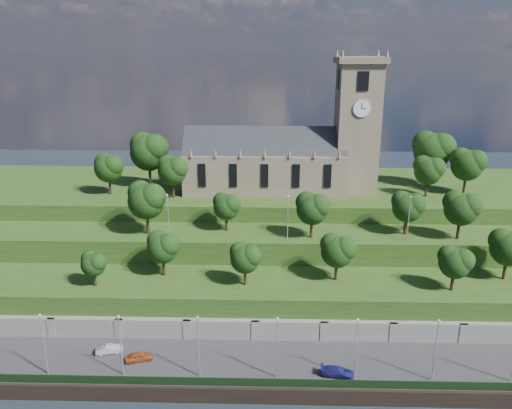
{
  "coord_description": "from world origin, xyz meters",
  "views": [
    {
      "loc": [
        -3.2,
        -52.47,
        42.96
      ],
      "look_at": [
        -5.39,
        30.0,
        16.83
      ],
      "focal_mm": 35.0,
      "sensor_mm": 36.0,
      "label": 1
    }
  ],
  "objects_px": {
    "car_right": "(337,372)",
    "car_left": "(139,356)",
    "car_middle": "(109,349)",
    "church": "(289,154)"
  },
  "relations": [
    {
      "from": "church",
      "to": "car_left",
      "type": "relative_size",
      "value": 10.35
    },
    {
      "from": "car_left",
      "to": "car_middle",
      "type": "relative_size",
      "value": 1.02
    },
    {
      "from": "church",
      "to": "car_left",
      "type": "xyz_separation_m",
      "value": [
        -21.52,
        -40.34,
        -19.89
      ]
    },
    {
      "from": "car_middle",
      "to": "car_right",
      "type": "height_order",
      "value": "car_right"
    },
    {
      "from": "car_right",
      "to": "car_left",
      "type": "bearing_deg",
      "value": 93.65
    },
    {
      "from": "car_left",
      "to": "church",
      "type": "bearing_deg",
      "value": -46.17
    },
    {
      "from": "car_left",
      "to": "car_middle",
      "type": "bearing_deg",
      "value": 51.79
    },
    {
      "from": "car_left",
      "to": "car_middle",
      "type": "height_order",
      "value": "car_left"
    },
    {
      "from": "church",
      "to": "car_middle",
      "type": "height_order",
      "value": "church"
    },
    {
      "from": "church",
      "to": "car_right",
      "type": "distance_m",
      "value": 47.62
    }
  ]
}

